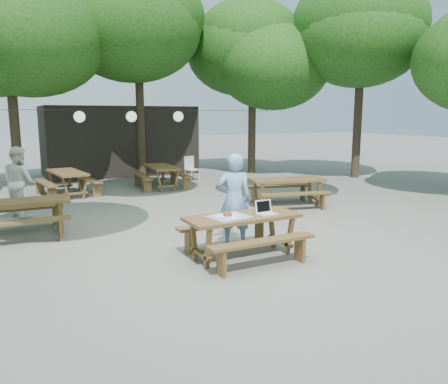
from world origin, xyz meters
TOP-DOWN VIEW (x-y plane):
  - ground at (0.00, 0.00)m, footprint 80.00×80.00m
  - pavilion at (0.50, 10.50)m, footprint 6.00×3.00m
  - main_picnic_table at (-0.42, -1.52)m, footprint 2.00×1.58m
  - picnic_table_nw at (-3.84, 1.71)m, footprint 2.02×1.63m
  - picnic_table_ne at (2.82, 1.70)m, footprint 2.24×2.01m
  - picnic_table_far_w at (-2.24, 6.10)m, footprint 1.80×2.08m
  - picnic_table_far_e at (0.79, 6.10)m, footprint 1.73×2.06m
  - woman at (-0.18, -0.79)m, footprint 0.76×0.65m
  - second_person at (-3.67, 3.74)m, footprint 0.94×1.03m
  - plastic_chair at (2.43, 7.28)m, footprint 0.54×0.54m
  - laptop at (-0.01, -1.60)m, footprint 0.35×0.28m
  - tabletop_clutter at (-0.69, -1.51)m, footprint 0.73×0.65m
  - paper_lanterns at (-0.19, 6.00)m, footprint 9.00×0.34m

SIDE VIEW (x-z plane):
  - ground at x=0.00m, z-range 0.00..0.00m
  - plastic_chair at x=2.43m, z-range -0.19..0.71m
  - main_picnic_table at x=-0.42m, z-range 0.01..0.76m
  - picnic_table_nw at x=-3.84m, z-range 0.01..0.76m
  - picnic_table_ne at x=2.82m, z-range 0.01..0.76m
  - picnic_table_far_w at x=-2.24m, z-range 0.01..0.76m
  - picnic_table_far_e at x=0.79m, z-range 0.01..0.76m
  - tabletop_clutter at x=-0.69m, z-range 0.72..0.80m
  - laptop at x=-0.01m, z-range 0.69..0.93m
  - second_person at x=-3.67m, z-range 0.00..1.72m
  - woman at x=-0.18m, z-range 0.00..1.76m
  - pavilion at x=0.50m, z-range 0.00..2.80m
  - paper_lanterns at x=-0.19m, z-range 2.21..2.59m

